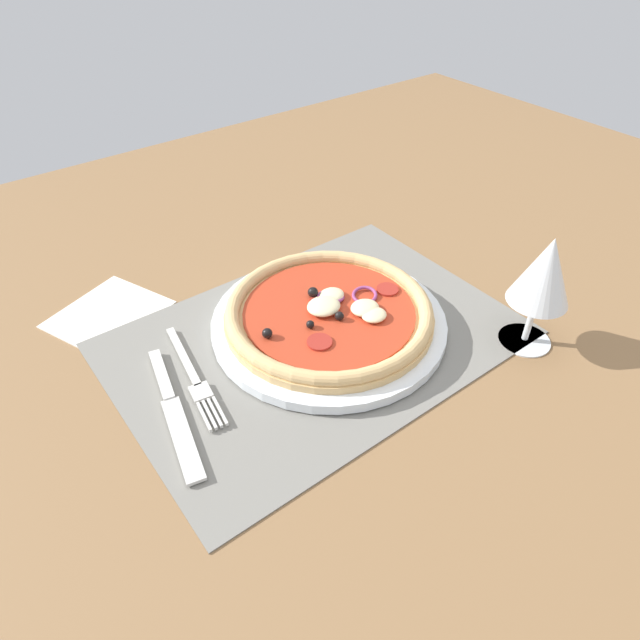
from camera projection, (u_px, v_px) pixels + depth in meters
ground_plane at (315, 346)px, 71.43cm from camera, size 190.00×140.00×2.40cm
placemat at (315, 338)px, 70.54cm from camera, size 48.72×34.11×0.40cm
plate at (329, 322)px, 71.54cm from camera, size 29.77×29.77×1.31cm
pizza at (329, 312)px, 70.44cm from camera, size 26.39×26.39×2.65cm
fork at (195, 380)px, 64.27cm from camera, size 4.40×18.01×0.44cm
knife at (174, 411)px, 60.57cm from camera, size 6.08×19.86×0.62cm
wine_glass at (544, 274)px, 63.97cm from camera, size 7.20×7.20×14.90cm
napkin at (108, 314)px, 74.29cm from camera, size 16.77×16.03×0.36cm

